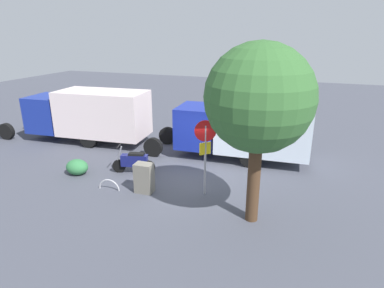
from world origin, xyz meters
TOP-DOWN VIEW (x-y plane):
  - ground_plane at (0.00, 0.00)m, footprint 60.00×60.00m
  - box_truck_near at (-1.60, -3.11)m, footprint 7.56×2.55m
  - box_truck_far at (6.67, -2.87)m, footprint 8.37×2.81m
  - motorcycle at (2.22, 0.08)m, footprint 1.78×0.73m
  - stop_sign at (-1.13, 0.89)m, footprint 0.71×0.33m
  - street_tree at (-3.04, 2.02)m, footprint 3.14×3.14m
  - utility_cabinet at (1.02, 1.49)m, footprint 0.67×0.48m
  - bike_rack_hoop at (2.35, 1.79)m, footprint 0.85×0.12m
  - shrub_near_sign at (4.39, 1.01)m, footprint 0.94×0.77m

SIDE VIEW (x-z plane):
  - ground_plane at x=0.00m, z-range 0.00..0.00m
  - bike_rack_hoop at x=2.35m, z-range -0.43..0.43m
  - shrub_near_sign at x=4.39m, z-range 0.00..0.64m
  - motorcycle at x=2.22m, z-range -0.08..1.12m
  - utility_cabinet at x=1.02m, z-range 0.00..1.12m
  - box_truck_far at x=6.67m, z-range 0.18..2.93m
  - box_truck_near at x=-1.60m, z-range 0.16..3.00m
  - stop_sign at x=-1.13m, z-range 0.46..3.25m
  - street_tree at x=-3.04m, z-range 1.12..6.58m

